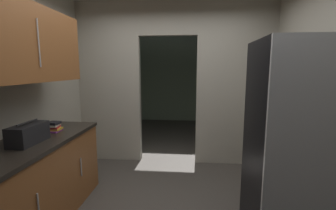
% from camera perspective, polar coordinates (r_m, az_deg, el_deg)
% --- Properties ---
extents(kitchen_partition, '(3.24, 0.12, 2.69)m').
position_cam_1_polar(kitchen_partition, '(3.92, 1.77, 6.41)').
color(kitchen_partition, '#ADA899').
rests_on(kitchen_partition, ground).
extents(adjoining_room_shell, '(3.24, 3.36, 2.69)m').
position_cam_1_polar(adjoining_room_shell, '(6.12, 2.78, 6.44)').
color(adjoining_room_shell, slate).
rests_on(adjoining_room_shell, ground).
extents(refrigerator, '(0.73, 0.75, 1.84)m').
position_cam_1_polar(refrigerator, '(2.40, 28.47, -8.55)').
color(refrigerator, black).
rests_on(refrigerator, ground).
extents(lower_cabinet_run, '(0.66, 1.77, 0.88)m').
position_cam_1_polar(lower_cabinet_run, '(2.84, -30.04, -16.29)').
color(lower_cabinet_run, brown).
rests_on(lower_cabinet_run, ground).
extents(upper_cabinet_counterside, '(0.36, 1.60, 0.73)m').
position_cam_1_polar(upper_cabinet_counterside, '(2.61, -32.42, 12.65)').
color(upper_cabinet_counterside, brown).
extents(boombox, '(0.20, 0.40, 0.21)m').
position_cam_1_polar(boombox, '(2.62, -30.99, -6.05)').
color(boombox, black).
rests_on(boombox, lower_cabinet_run).
extents(book_stack, '(0.14, 0.16, 0.11)m').
position_cam_1_polar(book_stack, '(2.97, -26.05, -4.81)').
color(book_stack, '#8C3893').
rests_on(book_stack, lower_cabinet_run).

